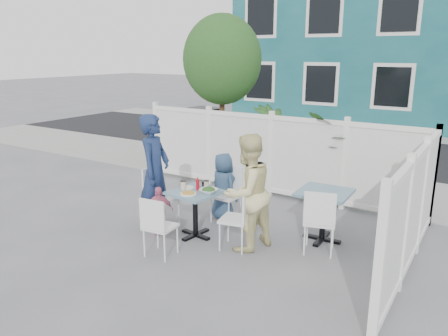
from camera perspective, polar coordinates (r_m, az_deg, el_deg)
The scene contains 30 objects.
ground at distance 6.89m, azimuth -3.82°, elevation -8.76°, with size 80.00×80.00×0.00m, color slate.
near_sidewalk at distance 10.03m, azimuth 9.03°, elevation -1.25°, with size 24.00×2.60×0.01m, color gray.
street at distance 13.41m, azimuth 15.36°, elevation 2.49°, with size 24.00×5.00×0.01m, color black.
far_sidewalk at distance 16.36m, azimuth 18.61°, elevation 4.41°, with size 24.00×1.60×0.01m, color gray.
building at distance 19.55m, azimuth 20.41°, elevation 14.70°, with size 11.00×6.00×6.00m.
fence_back at distance 8.55m, azimuth 6.12°, elevation 1.45°, with size 5.86×0.08×1.60m.
fence_right at distance 6.06m, azimuth 23.46°, elevation -5.42°, with size 0.08×3.66×1.60m.
tree at distance 9.94m, azimuth -0.27°, elevation 13.92°, with size 1.80×1.62×3.59m.
utility_cabinet at distance 11.24m, azimuth -2.41°, elevation 4.17°, with size 0.72×0.52×1.34m, color gold.
potted_shrub_a at distance 9.31m, azimuth 6.11°, elevation 2.92°, with size 0.95×0.95×1.69m, color #1D3D17.
potted_shrub_b at distance 8.66m, azimuth 15.07°, elevation 1.51°, with size 1.50×1.30×1.67m, color #1D3D17.
main_table at distance 6.67m, azimuth -3.79°, elevation -4.39°, with size 0.78×0.78×0.73m.
spare_table at distance 6.66m, azimuth 12.92°, elevation -4.40°, with size 0.76×0.76×0.78m.
chair_left at distance 7.15m, azimuth -8.59°, elevation -3.15°, with size 0.45×0.46×0.98m.
chair_right at distance 6.24m, azimuth 2.14°, elevation -6.05°, with size 0.47×0.49×0.91m.
chair_back at distance 7.29m, azimuth 0.61°, elevation -2.86°, with size 0.44×0.43×0.93m.
chair_near at distance 6.06m, azimuth -8.75°, elevation -7.12°, with size 0.43×0.42×0.87m.
chair_spare at distance 6.21m, azimuth 12.40°, elevation -6.32°, with size 0.53×0.51×0.95m.
man at distance 7.02m, azimuth -9.01°, elevation -0.48°, with size 0.67×0.44×1.84m, color navy.
woman at distance 6.18m, azimuth 3.06°, elevation -3.22°, with size 0.82×0.64×1.68m, color gold.
boy at distance 7.33m, azimuth -0.08°, elevation -2.45°, with size 0.56×0.37×1.15m, color navy.
toddler at distance 6.87m, azimuth -8.54°, elevation -5.49°, with size 0.45×0.19×0.77m, color #D76B8B.
plate_main at distance 6.48m, azimuth -4.70°, elevation -3.38°, with size 0.24×0.24×0.02m, color white.
plate_side at distance 6.78m, azimuth -4.78°, elevation -2.55°, with size 0.20×0.20×0.01m, color white.
salad_bowl at distance 6.51m, azimuth -2.03°, elevation -3.01°, with size 0.26×0.26×0.06m, color white.
coffee_cup_a at distance 6.69m, azimuth -5.34°, elevation -2.29°, with size 0.09×0.09×0.13m, color beige.
coffee_cup_b at distance 6.74m, azimuth -2.29°, elevation -2.18°, with size 0.08×0.08×0.11m, color beige.
ketchup_bottle at distance 6.64m, azimuth -3.46°, elevation -2.22°, with size 0.05×0.05×0.16m, color #AF0817.
salt_shaker at distance 6.85m, azimuth -3.20°, elevation -2.12°, with size 0.03×0.03×0.07m, color white.
pepper_shaker at distance 6.84m, azimuth -2.77°, elevation -2.11°, with size 0.03×0.03×0.07m, color black.
Camera 1 is at (3.75, -5.08, 2.76)m, focal length 35.00 mm.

